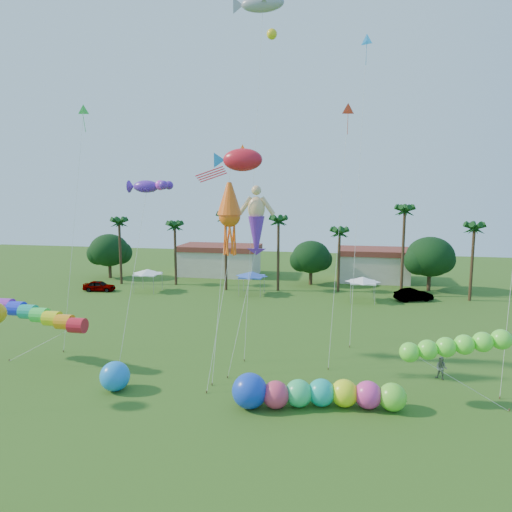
% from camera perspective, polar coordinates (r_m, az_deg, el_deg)
% --- Properties ---
extents(ground, '(160.00, 160.00, 0.00)m').
position_cam_1_polar(ground, '(24.69, -5.05, -24.63)').
color(ground, '#285116').
rests_on(ground, ground).
extents(tree_line, '(69.46, 8.91, 11.00)m').
position_cam_1_polar(tree_line, '(64.57, 9.10, -0.08)').
color(tree_line, '#3A2819').
rests_on(tree_line, ground).
extents(buildings_row, '(35.00, 7.00, 4.00)m').
position_cam_1_polar(buildings_row, '(71.38, 3.91, -1.07)').
color(buildings_row, beige).
rests_on(buildings_row, ground).
extents(tent_row, '(31.00, 4.00, 0.60)m').
position_cam_1_polar(tent_row, '(58.46, -0.67, -2.34)').
color(tent_row, white).
rests_on(tent_row, ground).
extents(car_a, '(4.34, 2.13, 1.43)m').
position_cam_1_polar(car_a, '(64.99, -19.01, -3.56)').
color(car_a, '#4C4C54').
rests_on(car_a, ground).
extents(car_b, '(4.85, 3.16, 1.51)m').
position_cam_1_polar(car_b, '(59.33, 19.10, -4.60)').
color(car_b, '#4C4C54').
rests_on(car_b, ground).
extents(spectator_b, '(1.01, 0.93, 1.67)m').
position_cam_1_polar(spectator_b, '(35.96, 22.15, -12.87)').
color(spectator_b, gray).
rests_on(spectator_b, ground).
extents(caterpillar_inflatable, '(10.78, 3.52, 2.19)m').
position_cam_1_polar(caterpillar_inflatable, '(29.71, 6.97, -16.68)').
color(caterpillar_inflatable, '#D83859').
rests_on(caterpillar_inflatable, ground).
extents(blue_ball, '(2.00, 2.00, 2.00)m').
position_cam_1_polar(blue_ball, '(33.12, -17.22, -14.16)').
color(blue_ball, '#1982E9').
rests_on(blue_ball, ground).
extents(rainbow_tube, '(8.76, 2.46, 4.06)m').
position_cam_1_polar(rainbow_tube, '(37.81, -24.14, -7.74)').
color(rainbow_tube, red).
rests_on(rainbow_tube, ground).
extents(green_worm, '(9.42, 2.24, 4.10)m').
position_cam_1_polar(green_worm, '(30.65, 18.63, -11.33)').
color(green_worm, '#62F636').
rests_on(green_worm, ground).
extents(merman_kite, '(2.39, 5.48, 13.32)m').
position_cam_1_polar(merman_kite, '(35.62, 0.04, 3.87)').
color(merman_kite, '#EFC187').
rests_on(merman_kite, ground).
extents(fish_kite, '(4.52, 5.80, 16.61)m').
position_cam_1_polar(fish_kite, '(34.78, -1.69, 11.91)').
color(fish_kite, red).
rests_on(fish_kite, ground).
extents(shark_kite, '(4.96, 7.00, 29.59)m').
position_cam_1_polar(shark_kite, '(43.10, 0.83, 29.00)').
color(shark_kite, '#92939F').
rests_on(shark_kite, ground).
extents(squid_kite, '(1.81, 4.74, 14.08)m').
position_cam_1_polar(squid_kite, '(32.46, -3.33, 4.99)').
color(squid_kite, '#FF5D14').
rests_on(squid_kite, ground).
extents(lobster_kite, '(4.07, 5.77, 14.42)m').
position_cam_1_polar(lobster_kite, '(37.80, -13.58, 8.43)').
color(lobster_kite, '#5923AF').
rests_on(lobster_kite, ground).
extents(delta_kite_red, '(1.54, 4.90, 20.24)m').
position_cam_1_polar(delta_kite_red, '(38.19, 11.39, 16.82)').
color(delta_kite_red, red).
rests_on(delta_kite_red, ground).
extents(delta_kite_green, '(1.12, 5.09, 20.88)m').
position_cam_1_polar(delta_kite_green, '(44.36, -20.82, 16.00)').
color(delta_kite_green, green).
rests_on(delta_kite_green, ground).
extents(delta_kite_blue, '(1.38, 5.29, 27.10)m').
position_cam_1_polar(delta_kite_blue, '(45.20, 13.62, 24.00)').
color(delta_kite_blue, '#187FD9').
rests_on(delta_kite_blue, ground).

